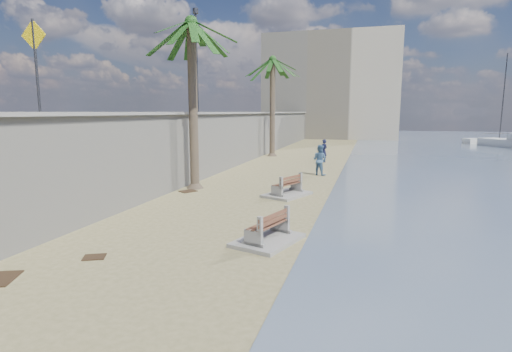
{
  "coord_description": "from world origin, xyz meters",
  "views": [
    {
      "loc": [
        3.63,
        -7.38,
        3.61
      ],
      "look_at": [
        -0.5,
        7.0,
        1.2
      ],
      "focal_mm": 28.0,
      "sensor_mm": 36.0,
      "label": 1
    }
  ],
  "objects_px": {
    "person_a": "(324,149)",
    "palm_back": "(273,61)",
    "person_b": "(320,158)",
    "sailboat_west": "(499,141)",
    "bench_far": "(287,187)",
    "bench_near": "(268,229)",
    "palm_mid": "(191,25)"
  },
  "relations": [
    {
      "from": "person_a",
      "to": "person_b",
      "type": "distance_m",
      "value": 6.14
    },
    {
      "from": "palm_mid",
      "to": "person_a",
      "type": "bearing_deg",
      "value": 68.0
    },
    {
      "from": "palm_mid",
      "to": "person_a",
      "type": "height_order",
      "value": "palm_mid"
    },
    {
      "from": "palm_mid",
      "to": "person_b",
      "type": "distance_m",
      "value": 10.08
    },
    {
      "from": "bench_near",
      "to": "palm_back",
      "type": "height_order",
      "value": "palm_back"
    },
    {
      "from": "bench_far",
      "to": "sailboat_west",
      "type": "distance_m",
      "value": 39.05
    },
    {
      "from": "palm_back",
      "to": "person_a",
      "type": "bearing_deg",
      "value": -33.25
    },
    {
      "from": "person_b",
      "to": "palm_mid",
      "type": "bearing_deg",
      "value": 71.98
    },
    {
      "from": "bench_far",
      "to": "palm_mid",
      "type": "bearing_deg",
      "value": 173.63
    },
    {
      "from": "bench_near",
      "to": "sailboat_west",
      "type": "relative_size",
      "value": 0.23
    },
    {
      "from": "sailboat_west",
      "to": "palm_back",
      "type": "bearing_deg",
      "value": -138.27
    },
    {
      "from": "person_a",
      "to": "person_b",
      "type": "relative_size",
      "value": 0.98
    },
    {
      "from": "palm_mid",
      "to": "person_a",
      "type": "distance_m",
      "value": 14.29
    },
    {
      "from": "palm_back",
      "to": "person_a",
      "type": "distance_m",
      "value": 8.63
    },
    {
      "from": "bench_far",
      "to": "sailboat_west",
      "type": "bearing_deg",
      "value": 63.28
    },
    {
      "from": "palm_mid",
      "to": "person_b",
      "type": "relative_size",
      "value": 4.36
    },
    {
      "from": "sailboat_west",
      "to": "bench_far",
      "type": "bearing_deg",
      "value": -116.72
    },
    {
      "from": "bench_near",
      "to": "palm_back",
      "type": "relative_size",
      "value": 0.27
    },
    {
      "from": "palm_back",
      "to": "bench_far",
      "type": "bearing_deg",
      "value": -73.94
    },
    {
      "from": "sailboat_west",
      "to": "palm_mid",
      "type": "bearing_deg",
      "value": -122.79
    },
    {
      "from": "palm_back",
      "to": "sailboat_west",
      "type": "distance_m",
      "value": 30.32
    },
    {
      "from": "bench_far",
      "to": "palm_back",
      "type": "xyz_separation_m",
      "value": [
        -4.4,
        15.29,
        7.25
      ]
    },
    {
      "from": "palm_mid",
      "to": "person_b",
      "type": "xyz_separation_m",
      "value": [
        5.22,
        5.65,
        -6.51
      ]
    },
    {
      "from": "palm_back",
      "to": "person_b",
      "type": "relative_size",
      "value": 4.45
    },
    {
      "from": "person_a",
      "to": "person_b",
      "type": "bearing_deg",
      "value": -43.66
    },
    {
      "from": "person_b",
      "to": "sailboat_west",
      "type": "distance_m",
      "value": 33.34
    },
    {
      "from": "bench_near",
      "to": "bench_far",
      "type": "bearing_deg",
      "value": 96.86
    },
    {
      "from": "palm_back",
      "to": "person_a",
      "type": "xyz_separation_m",
      "value": [
        4.58,
        -3.0,
        -6.67
      ]
    },
    {
      "from": "bench_far",
      "to": "person_a",
      "type": "distance_m",
      "value": 12.31
    },
    {
      "from": "person_a",
      "to": "palm_back",
      "type": "bearing_deg",
      "value": -171.21
    },
    {
      "from": "bench_near",
      "to": "person_b",
      "type": "xyz_separation_m",
      "value": [
        -0.12,
        12.47,
        0.6
      ]
    },
    {
      "from": "bench_near",
      "to": "sailboat_west",
      "type": "bearing_deg",
      "value": 67.8
    }
  ]
}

